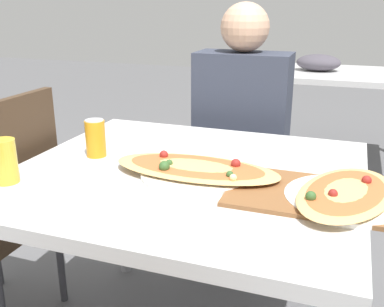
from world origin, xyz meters
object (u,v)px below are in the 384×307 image
object	(u,v)px
dining_table	(187,192)
soda_can	(96,138)
person_seated	(241,120)
drink_glass	(5,161)
chair_side_left	(3,206)
pizza_main	(196,169)
pizza_second	(345,195)
chair_far_seated	(245,156)

from	to	relation	value
dining_table	soda_can	world-z (taller)	soda_can
dining_table	person_seated	size ratio (longest dim) A/B	0.86
dining_table	person_seated	world-z (taller)	person_seated
soda_can	drink_glass	size ratio (longest dim) A/B	0.98
chair_side_left	soda_can	bearing A→B (deg)	-80.75
pizza_main	drink_glass	distance (m)	0.55
drink_glass	pizza_second	bearing A→B (deg)	11.70
person_seated	pizza_main	xyz separation A→B (m)	(0.04, -0.73, 0.03)
person_seated	drink_glass	distance (m)	1.07
chair_far_seated	drink_glass	size ratio (longest dim) A/B	7.19
chair_side_left	person_seated	world-z (taller)	person_seated
person_seated	soda_can	bearing A→B (deg)	63.82
pizza_main	chair_side_left	bearing A→B (deg)	-179.70
dining_table	drink_glass	bearing A→B (deg)	-149.87
pizza_main	soda_can	distance (m)	0.38
chair_side_left	soda_can	world-z (taller)	chair_side_left
pizza_second	drink_glass	bearing A→B (deg)	-168.30
person_seated	pizza_main	bearing A→B (deg)	93.18
pizza_main	soda_can	bearing A→B (deg)	171.27
chair_far_seated	pizza_second	world-z (taller)	chair_far_seated
person_seated	pizza_second	bearing A→B (deg)	121.14
soda_can	drink_glass	bearing A→B (deg)	-112.73
dining_table	chair_far_seated	bearing A→B (deg)	90.11
chair_side_left	soda_can	distance (m)	0.47
chair_far_seated	person_seated	bearing A→B (deg)	90.00
dining_table	drink_glass	xyz separation A→B (m)	(-0.45, -0.26, 0.14)
dining_table	pizza_second	bearing A→B (deg)	-8.92
dining_table	person_seated	bearing A→B (deg)	90.13
chair_side_left	soda_can	xyz separation A→B (m)	(0.38, 0.06, 0.28)
chair_side_left	chair_far_seated	bearing A→B (deg)	-39.67
pizza_second	pizza_main	bearing A→B (deg)	174.56
soda_can	dining_table	bearing A→B (deg)	-4.24
dining_table	chair_side_left	size ratio (longest dim) A/B	1.14
chair_far_seated	drink_glass	bearing A→B (deg)	67.26
dining_table	pizza_second	size ratio (longest dim) A/B	2.35
chair_side_left	pizza_main	xyz separation A→B (m)	(0.75, 0.00, 0.24)
dining_table	pizza_second	world-z (taller)	pizza_second
dining_table	pizza_second	xyz separation A→B (m)	(0.47, -0.07, 0.09)
person_seated	pizza_second	size ratio (longest dim) A/B	2.72
dining_table	soda_can	size ratio (longest dim) A/B	8.41
chair_far_seated	pizza_second	size ratio (longest dim) A/B	2.06
dining_table	chair_far_seated	distance (m)	0.83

